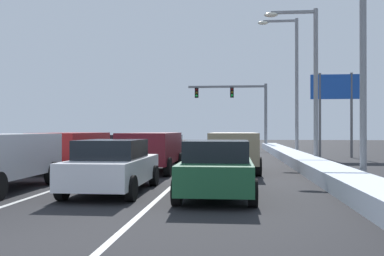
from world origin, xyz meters
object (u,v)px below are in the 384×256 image
sedan_green_right_lane_nearest (217,168)px  roadside_sign_right (336,96)px  sedan_white_center_lane_nearest (113,166)px  suv_tan_right_lane_second (234,148)px  sedan_black_right_lane_third (226,147)px  suv_red_left_lane_second (72,148)px  street_lamp_right_near (351,47)px  traffic_light_gantry (241,102)px  sedan_gray_left_lane_third (112,148)px  street_lamp_right_far (292,75)px  sedan_charcoal_center_lane_third (166,148)px  suv_maroon_center_lane_second (151,148)px  street_lamp_right_mid (308,71)px

sedan_green_right_lane_nearest → roadside_sign_right: roadside_sign_right is taller
sedan_green_right_lane_nearest → sedan_white_center_lane_nearest: same height
suv_tan_right_lane_second → roadside_sign_right: size_ratio=0.89×
sedan_black_right_lane_third → sedan_white_center_lane_nearest: 13.78m
sedan_black_right_lane_third → suv_red_left_lane_second: bearing=-131.1°
sedan_green_right_lane_nearest → street_lamp_right_near: size_ratio=0.59×
suv_red_left_lane_second → street_lamp_right_near: 11.88m
sedan_white_center_lane_nearest → traffic_light_gantry: traffic_light_gantry is taller
sedan_gray_left_lane_third → suv_red_left_lane_second: bearing=-89.0°
suv_red_left_lane_second → street_lamp_right_far: (10.75, 11.21, 4.40)m
sedan_charcoal_center_lane_third → roadside_sign_right: (10.41, 4.43, 3.25)m
suv_tan_right_lane_second → street_lamp_right_far: street_lamp_right_far is taller
sedan_white_center_lane_nearest → street_lamp_right_near: size_ratio=0.59×
suv_maroon_center_lane_second → suv_red_left_lane_second: (-3.48, -0.04, 0.00)m
sedan_white_center_lane_nearest → street_lamp_right_far: 19.24m
suv_red_left_lane_second → roadside_sign_right: size_ratio=0.89×
sedan_green_right_lane_nearest → street_lamp_right_mid: size_ratio=0.57×
street_lamp_right_near → street_lamp_right_far: 14.46m
street_lamp_right_far → street_lamp_right_near: bearing=-89.5°
suv_red_left_lane_second → street_lamp_right_far: bearing=46.2°
sedan_black_right_lane_third → suv_maroon_center_lane_second: bearing=-112.2°
suv_maroon_center_lane_second → suv_red_left_lane_second: 3.48m
sedan_charcoal_center_lane_third → suv_red_left_lane_second: size_ratio=0.92×
sedan_charcoal_center_lane_third → sedan_black_right_lane_third: bearing=15.8°
suv_red_left_lane_second → sedan_gray_left_lane_third: bearing=91.0°
sedan_charcoal_center_lane_third → street_lamp_right_far: 10.12m
traffic_light_gantry → street_lamp_right_far: 13.04m
sedan_white_center_lane_nearest → street_lamp_right_far: bearing=67.3°
suv_maroon_center_lane_second → sedan_charcoal_center_lane_third: suv_maroon_center_lane_second is taller
sedan_black_right_lane_third → street_lamp_right_far: size_ratio=0.49×
street_lamp_right_near → roadside_sign_right: size_ratio=1.38×
street_lamp_right_near → sedan_green_right_lane_nearest: bearing=-143.0°
sedan_white_center_lane_nearest → street_lamp_right_mid: street_lamp_right_mid is taller
street_lamp_right_far → sedan_green_right_lane_nearest: bearing=-103.4°
sedan_green_right_lane_nearest → suv_red_left_lane_second: size_ratio=0.92×
suv_tan_right_lane_second → traffic_light_gantry: size_ratio=0.65×
sedan_green_right_lane_nearest → sedan_charcoal_center_lane_third: same height
suv_tan_right_lane_second → sedan_gray_left_lane_third: size_ratio=1.09×
suv_red_left_lane_second → street_lamp_right_mid: 11.95m
sedan_green_right_lane_nearest → street_lamp_right_far: street_lamp_right_far is taller
suv_tan_right_lane_second → sedan_white_center_lane_nearest: (-3.42, -6.60, -0.25)m
suv_tan_right_lane_second → suv_red_left_lane_second: same height
suv_tan_right_lane_second → sedan_white_center_lane_nearest: suv_tan_right_lane_second is taller
suv_tan_right_lane_second → suv_red_left_lane_second: size_ratio=1.00×
suv_tan_right_lane_second → street_lamp_right_mid: bearing=42.7°
sedan_charcoal_center_lane_third → suv_red_left_lane_second: suv_red_left_lane_second is taller
street_lamp_right_near → roadside_sign_right: street_lamp_right_near is taller
sedan_green_right_lane_nearest → traffic_light_gantry: size_ratio=0.60×
sedan_charcoal_center_lane_third → sedan_gray_left_lane_third: same height
suv_maroon_center_lane_second → sedan_charcoal_center_lane_third: (-0.39, 6.44, -0.25)m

